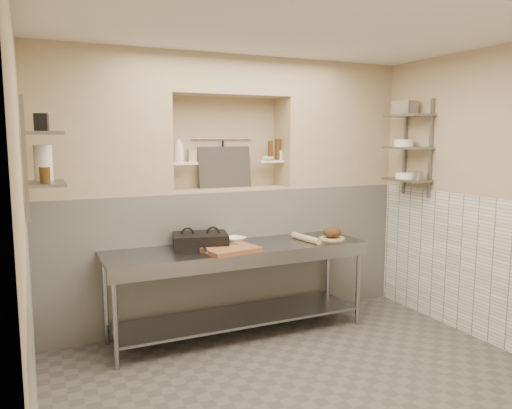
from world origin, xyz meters
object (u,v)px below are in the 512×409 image
rolling_pin (306,238)px  bowl_alcove (268,158)px  mixing_bowl (235,240)px  bread_loaf (332,232)px  bottle_soap (179,149)px  prep_table (239,272)px  cutting_board (231,250)px  jug_left (43,163)px  panini_press (200,241)px

rolling_pin → bowl_alcove: bearing=105.4°
mixing_bowl → bread_loaf: size_ratio=1.12×
rolling_pin → bottle_soap: 1.59m
prep_table → mixing_bowl: bearing=77.3°
bread_loaf → bottle_soap: 1.82m
bread_loaf → bowl_alcove: bowl_alcove is taller
mixing_bowl → bread_loaf: bread_loaf is taller
cutting_board → mixing_bowl: (0.20, 0.40, 0.00)m
bottle_soap → bowl_alcove: bottle_soap is taller
bread_loaf → jug_left: bearing=178.0°
panini_press → rolling_pin: 1.10m
bread_loaf → jug_left: size_ratio=0.66×
bottle_soap → rolling_pin: bearing=-27.7°
panini_press → mixing_bowl: (0.40, 0.11, -0.04)m
prep_table → panini_press: (-0.35, 0.11, 0.33)m
jug_left → mixing_bowl: bearing=6.1°
mixing_bowl → bread_loaf: bearing=-16.0°
rolling_pin → jug_left: size_ratio=1.46×
prep_table → bread_loaf: bread_loaf is taller
prep_table → bowl_alcove: size_ratio=19.24×
bowl_alcove → jug_left: 2.35m
panini_press → bread_loaf: size_ratio=3.08×
prep_table → bottle_soap: size_ratio=9.60×
cutting_board → bread_loaf: 1.20m
prep_table → panini_press: 0.50m
prep_table → bread_loaf: size_ratio=13.62×
rolling_pin → mixing_bowl: bearing=158.1°
bowl_alcove → prep_table: bearing=-137.8°
cutting_board → bottle_soap: size_ratio=1.81×
prep_table → jug_left: bearing=179.0°
prep_table → mixing_bowl: (0.05, 0.22, 0.28)m
prep_table → panini_press: bearing=162.8°
cutting_board → bowl_alcove: (0.72, 0.70, 0.81)m
cutting_board → bread_loaf: bearing=5.4°
panini_press → mixing_bowl: bearing=28.6°
cutting_board → jug_left: 1.79m
cutting_board → jug_left: size_ratio=1.69×
panini_press → rolling_pin: (1.08, -0.16, -0.04)m
bottle_soap → jug_left: size_ratio=0.93×
prep_table → bowl_alcove: bowl_alcove is taller
bread_loaf → bowl_alcove: (-0.47, 0.58, 0.76)m
cutting_board → rolling_pin: bearing=8.0°
mixing_bowl → bottle_soap: bottle_soap is taller
panini_press → bowl_alcove: bearing=37.2°
mixing_bowl → rolling_pin: bearing=-21.9°
bowl_alcove → jug_left: size_ratio=0.47×
cutting_board → bowl_alcove: 1.29m
bread_loaf → bowl_alcove: 1.07m
cutting_board → mixing_bowl: bearing=63.1°
prep_table → jug_left: (-1.72, 0.03, 1.12)m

